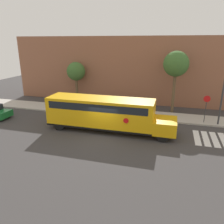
# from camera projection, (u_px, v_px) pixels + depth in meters

# --- Properties ---
(ground_plane) EXTENTS (60.00, 60.00, 0.00)m
(ground_plane) POSITION_uv_depth(u_px,v_px,m) (102.00, 137.00, 18.71)
(ground_plane) COLOR #3A3838
(sidewalk_strip) EXTENTS (44.00, 3.00, 0.15)m
(sidewalk_strip) POSITION_uv_depth(u_px,v_px,m) (120.00, 113.00, 24.65)
(sidewalk_strip) COLOR #B2ADA3
(sidewalk_strip) RESTS_ON ground
(building_backdrop) EXTENTS (32.00, 4.00, 8.44)m
(building_backdrop) POSITION_uv_depth(u_px,v_px,m) (132.00, 69.00, 29.33)
(building_backdrop) COLOR #935B42
(building_backdrop) RESTS_ON ground
(school_bus) EXTENTS (11.48, 2.57, 2.99)m
(school_bus) POSITION_uv_depth(u_px,v_px,m) (104.00, 112.00, 19.56)
(school_bus) COLOR #EAA80F
(school_bus) RESTS_ON ground
(stop_sign) EXTENTS (0.63, 0.10, 2.86)m
(stop_sign) POSITION_uv_depth(u_px,v_px,m) (206.00, 106.00, 21.08)
(stop_sign) COLOR #38383A
(stop_sign) RESTS_ON ground
(tree_near_sidewalk) EXTENTS (2.75, 2.75, 6.85)m
(tree_near_sidewalk) POSITION_uv_depth(u_px,v_px,m) (176.00, 65.00, 23.54)
(tree_near_sidewalk) COLOR brown
(tree_near_sidewalk) RESTS_ON ground
(tree_far_sidewalk) EXTENTS (2.40, 2.40, 5.28)m
(tree_far_sidewalk) POSITION_uv_depth(u_px,v_px,m) (76.00, 72.00, 28.32)
(tree_far_sidewalk) COLOR brown
(tree_far_sidewalk) RESTS_ON ground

